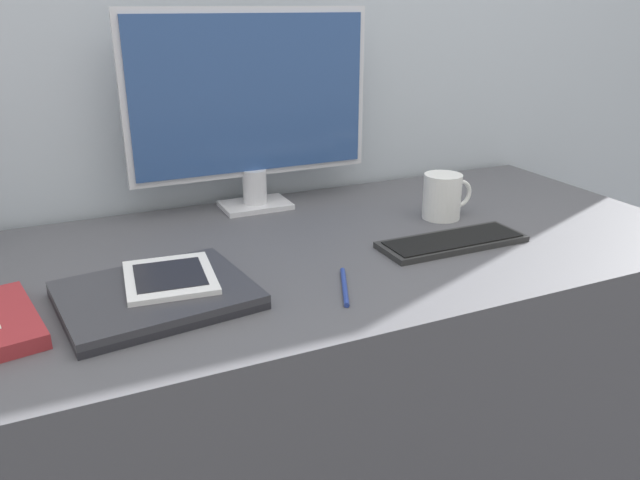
% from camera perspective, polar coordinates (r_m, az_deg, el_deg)
% --- Properties ---
extents(wall_back, '(3.60, 0.05, 2.40)m').
position_cam_1_polar(wall_back, '(1.57, -6.11, 20.13)').
color(wall_back, '#B2BCC6').
rests_on(wall_back, ground_plane).
extents(desk, '(1.58, 0.74, 0.76)m').
position_cam_1_polar(desk, '(1.46, 0.61, -14.33)').
color(desk, '#4C4C51').
rests_on(desk, ground_plane).
extents(monitor, '(0.57, 0.11, 0.46)m').
position_cam_1_polar(monitor, '(1.46, -6.32, 12.27)').
color(monitor, silver).
rests_on(monitor, desk).
extents(keyboard, '(0.31, 0.11, 0.01)m').
position_cam_1_polar(keyboard, '(1.30, 12.01, -0.13)').
color(keyboard, '#282828').
rests_on(keyboard, desk).
extents(laptop, '(0.33, 0.28, 0.02)m').
position_cam_1_polar(laptop, '(1.06, -14.75, -4.91)').
color(laptop, '#232328').
rests_on(laptop, desk).
extents(ereader, '(0.16, 0.18, 0.01)m').
position_cam_1_polar(ereader, '(1.08, -13.57, -3.31)').
color(ereader, white).
rests_on(ereader, laptop).
extents(coffee_mug, '(0.12, 0.09, 0.10)m').
position_cam_1_polar(coffee_mug, '(1.45, 11.19, 3.95)').
color(coffee_mug, white).
rests_on(coffee_mug, desk).
extents(pen, '(0.07, 0.14, 0.01)m').
position_cam_1_polar(pen, '(1.08, 2.26, -4.27)').
color(pen, navy).
rests_on(pen, desk).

